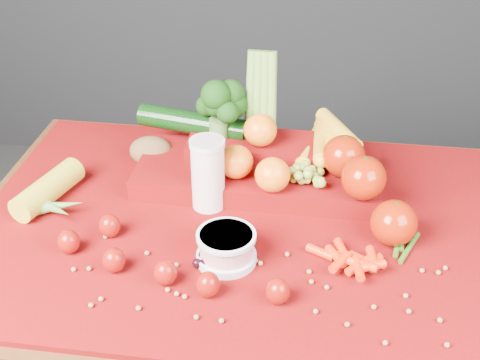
# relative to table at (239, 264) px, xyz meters

# --- Properties ---
(table) EXTENTS (1.10, 0.80, 0.75)m
(table) POSITION_rel_table_xyz_m (0.00, 0.00, 0.00)
(table) COLOR #381B0C
(table) RESTS_ON ground
(red_cloth) EXTENTS (1.05, 0.75, 0.01)m
(red_cloth) POSITION_rel_table_xyz_m (0.00, 0.00, 0.10)
(red_cloth) COLOR #660903
(red_cloth) RESTS_ON table
(milk_glass) EXTENTS (0.07, 0.07, 0.15)m
(milk_glass) POSITION_rel_table_xyz_m (-0.07, 0.05, 0.19)
(milk_glass) COLOR beige
(milk_glass) RESTS_ON red_cloth
(yogurt_bowl) EXTENTS (0.11, 0.11, 0.06)m
(yogurt_bowl) POSITION_rel_table_xyz_m (-0.00, -0.12, 0.14)
(yogurt_bowl) COLOR silver
(yogurt_bowl) RESTS_ON red_cloth
(strawberry_scatter) EXTENTS (0.44, 0.18, 0.05)m
(strawberry_scatter) POSITION_rel_table_xyz_m (-0.13, -0.17, 0.13)
(strawberry_scatter) COLOR #8B0A04
(strawberry_scatter) RESTS_ON red_cloth
(dark_grape_cluster) EXTENTS (0.06, 0.05, 0.03)m
(dark_grape_cluster) POSITION_rel_table_xyz_m (-0.03, -0.15, 0.12)
(dark_grape_cluster) COLOR black
(dark_grape_cluster) RESTS_ON red_cloth
(soybean_scatter) EXTENTS (0.84, 0.24, 0.01)m
(soybean_scatter) POSITION_rel_table_xyz_m (0.00, -0.20, 0.11)
(soybean_scatter) COLOR #986E41
(soybean_scatter) RESTS_ON red_cloth
(corn_ear) EXTENTS (0.22, 0.26, 0.06)m
(corn_ear) POSITION_rel_table_xyz_m (-0.39, -0.01, 0.13)
(corn_ear) COLOR gold
(corn_ear) RESTS_ON red_cloth
(potato) EXTENTS (0.10, 0.07, 0.07)m
(potato) POSITION_rel_table_xyz_m (-0.23, 0.20, 0.14)
(potato) COLOR brown
(potato) RESTS_ON red_cloth
(baby_carrot_pile) EXTENTS (0.17, 0.17, 0.03)m
(baby_carrot_pile) POSITION_rel_table_xyz_m (0.21, -0.11, 0.12)
(baby_carrot_pile) COLOR red
(baby_carrot_pile) RESTS_ON red_cloth
(green_bean_pile) EXTENTS (0.14, 0.12, 0.01)m
(green_bean_pile) POSITION_rel_table_xyz_m (0.32, -0.01, 0.11)
(green_bean_pile) COLOR #2C6016
(green_bean_pile) RESTS_ON red_cloth
(produce_mound) EXTENTS (0.62, 0.37, 0.27)m
(produce_mound) POSITION_rel_table_xyz_m (0.06, 0.15, 0.17)
(produce_mound) COLOR #660903
(produce_mound) RESTS_ON red_cloth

